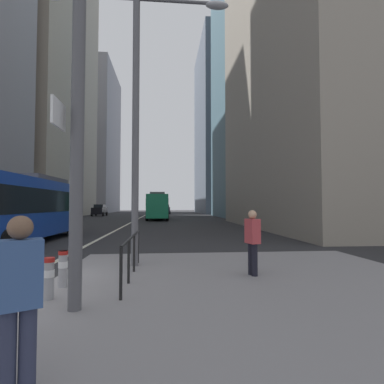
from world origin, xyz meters
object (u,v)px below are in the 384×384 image
(car_receding_near, at_px, (165,209))
(bollard_back, at_px, (63,267))
(pedestrian_waiting, at_px, (253,239))
(street_lamp_post, at_px, (136,88))
(bollard_right, at_px, (49,276))
(car_oncoming_mid, at_px, (100,210))
(city_bus_blue_oncoming, at_px, (23,206))
(pedestrian_walking, at_px, (19,296))
(car_receding_far, at_px, (163,209))
(city_bus_red_receding, at_px, (157,205))

(car_receding_near, bearing_deg, bollard_back, -92.21)
(pedestrian_waiting, bearing_deg, bollard_back, -171.24)
(pedestrian_waiting, bearing_deg, street_lamp_post, 154.61)
(bollard_right, xyz_separation_m, pedestrian_waiting, (4.28, 1.48, 0.45))
(car_oncoming_mid, xyz_separation_m, bollard_right, (8.86, -45.66, -0.41))
(bollard_right, bearing_deg, car_oncoming_mid, 100.98)
(city_bus_blue_oncoming, bearing_deg, bollard_right, -63.15)
(pedestrian_waiting, xyz_separation_m, pedestrian_walking, (-3.47, -4.38, 0.02))
(bollard_right, xyz_separation_m, pedestrian_walking, (0.81, -2.90, 0.48))
(car_receding_far, bearing_deg, pedestrian_waiting, -87.35)
(car_receding_near, distance_m, car_receding_far, 2.88)
(bollard_right, bearing_deg, pedestrian_waiting, 19.04)
(city_bus_red_receding, distance_m, bollard_right, 33.22)
(city_bus_red_receding, distance_m, street_lamp_post, 30.47)
(city_bus_blue_oncoming, distance_m, city_bus_red_receding, 24.44)
(bollard_back, distance_m, pedestrian_waiting, 4.37)
(car_receding_far, bearing_deg, city_bus_blue_oncoming, -97.58)
(city_bus_red_receding, height_order, street_lamp_post, street_lamp_post)
(city_bus_blue_oncoming, height_order, pedestrian_walking, city_bus_blue_oncoming)
(car_oncoming_mid, xyz_separation_m, car_receding_far, (10.52, 12.34, 0.00))
(street_lamp_post, bearing_deg, city_bus_red_receding, 90.28)
(city_bus_blue_oncoming, distance_m, car_receding_near, 46.19)
(city_bus_red_receding, xyz_separation_m, pedestrian_waiting, (3.16, -31.70, -0.81))
(car_receding_near, bearing_deg, city_bus_blue_oncoming, -98.56)
(car_receding_far, bearing_deg, bollard_right, -91.64)
(pedestrian_walking, bearing_deg, street_lamp_post, 85.52)
(city_bus_red_receding, height_order, car_receding_far, city_bus_red_receding)
(car_receding_near, height_order, car_receding_far, same)
(city_bus_blue_oncoming, bearing_deg, bollard_back, -61.10)
(bollard_back, bearing_deg, city_bus_red_receding, 87.99)
(pedestrian_walking, bearing_deg, pedestrian_waiting, 51.61)
(car_receding_far, bearing_deg, pedestrian_walking, -90.80)
(car_receding_near, relative_size, pedestrian_waiting, 2.80)
(city_bus_red_receding, bearing_deg, car_oncoming_mid, 128.65)
(city_bus_red_receding, bearing_deg, car_receding_far, 88.75)
(car_receding_near, relative_size, pedestrian_walking, 2.74)
(street_lamp_post, bearing_deg, bollard_right, -113.52)
(car_receding_near, height_order, pedestrian_walking, car_receding_near)
(car_receding_near, xyz_separation_m, bollard_back, (-2.10, -54.33, -0.42))
(city_bus_red_receding, relative_size, bollard_right, 14.39)
(car_receding_near, bearing_deg, pedestrian_walking, -91.25)
(street_lamp_post, distance_m, pedestrian_walking, 7.20)
(car_oncoming_mid, height_order, street_lamp_post, street_lamp_post)
(city_bus_red_receding, bearing_deg, pedestrian_waiting, -84.31)
(city_bus_blue_oncoming, xyz_separation_m, city_bus_red_receding, (5.91, 23.71, -0.00))
(bollard_right, height_order, pedestrian_walking, pedestrian_walking)
(bollard_back, bearing_deg, car_receding_near, 87.79)
(street_lamp_post, xyz_separation_m, pedestrian_walking, (-0.46, -5.80, -4.23))
(city_bus_blue_oncoming, relative_size, car_receding_near, 2.56)
(street_lamp_post, distance_m, bollard_back, 5.31)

